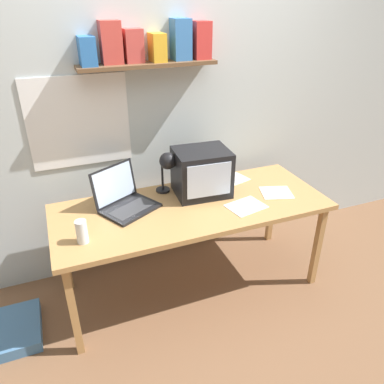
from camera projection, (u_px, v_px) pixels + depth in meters
ground_plane at (192, 284)px, 2.90m from camera, size 12.00×12.00×0.00m
back_wall at (165, 100)px, 2.71m from camera, size 5.60×0.24×2.60m
corner_desk at (192, 211)px, 2.59m from camera, size 1.88×0.75×0.71m
crt_monitor at (202, 172)px, 2.65m from camera, size 0.40×0.34×0.33m
laptop at (123, 198)px, 2.51m from camera, size 0.45×0.43×0.28m
desk_lamp at (167, 164)px, 2.60m from camera, size 0.13×0.18×0.32m
juice_glass at (82, 233)px, 2.15m from camera, size 0.07×0.07×0.14m
open_notebook at (233, 179)px, 2.92m from camera, size 0.25×0.22×0.00m
loose_paper_near_laptop at (246, 206)px, 2.55m from camera, size 0.28×0.24×0.00m
loose_paper_near_monitor at (276, 193)px, 2.72m from camera, size 0.26×0.25×0.00m
floor_cushion at (7, 332)px, 2.44m from camera, size 0.42×0.42×0.08m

